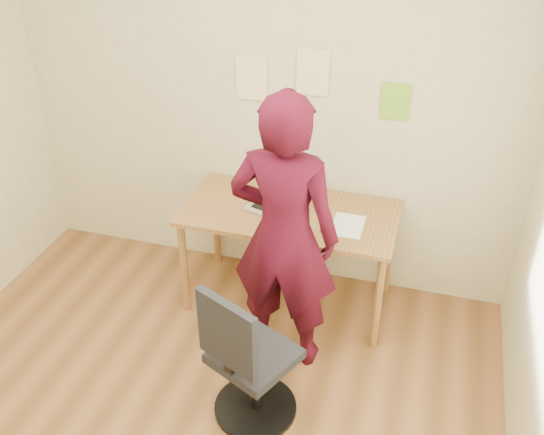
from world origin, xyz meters
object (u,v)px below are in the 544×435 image
(laptop, at_px, (279,199))
(phone, at_px, (328,235))
(office_chair, at_px, (247,366))
(person, at_px, (284,236))
(desk, at_px, (290,222))

(laptop, xyz_separation_m, phone, (0.38, -0.25, -0.05))
(laptop, relative_size, phone, 3.24)
(office_chair, bearing_deg, person, 110.14)
(desk, xyz_separation_m, office_chair, (0.05, -1.06, -0.26))
(office_chair, relative_size, person, 0.52)
(phone, distance_m, person, 0.38)
(laptop, distance_m, office_chair, 1.18)
(phone, relative_size, office_chair, 0.14)
(laptop, height_order, phone, laptop)
(laptop, bearing_deg, office_chair, -66.82)
(phone, distance_m, office_chair, 0.96)
(person, bearing_deg, laptop, -70.15)
(phone, bearing_deg, desk, 109.80)
(phone, height_order, person, person)
(phone, relative_size, person, 0.08)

